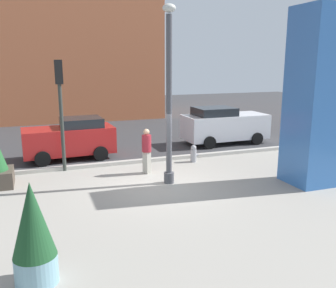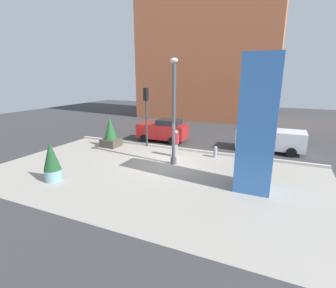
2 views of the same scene
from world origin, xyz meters
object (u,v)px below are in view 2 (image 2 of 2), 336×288
art_pillar_blue (258,125)px  pedestrian_by_curb (176,142)px  traffic_light_far_side (146,107)px  car_far_lane (269,138)px  potted_plant_mid_plaza (111,134)px  car_curb_east (163,130)px  fire_hydrant (215,152)px  lamp_post (174,115)px  potted_plant_curbside (52,161)px

art_pillar_blue → pedestrian_by_curb: bearing=149.1°
traffic_light_far_side → car_far_lane: bearing=15.8°
potted_plant_mid_plaza → car_curb_east: size_ratio=0.56×
fire_hydrant → car_far_lane: car_far_lane is taller
potted_plant_mid_plaza → car_far_lane: potted_plant_mid_plaza is taller
car_far_lane → car_curb_east: car_far_lane is taller
car_curb_east → art_pillar_blue: bearing=-40.0°
art_pillar_blue → lamp_post: bearing=160.6°
potted_plant_curbside → traffic_light_far_side: (1.14, 7.68, 1.90)m
potted_plant_mid_plaza → fire_hydrant: 7.83m
car_far_lane → car_curb_east: 7.96m
art_pillar_blue → car_curb_east: art_pillar_blue is taller
traffic_light_far_side → car_curb_east: 2.82m
art_pillar_blue → potted_plant_curbside: (-9.24, -3.15, -1.99)m
potted_plant_mid_plaza → pedestrian_by_curb: 5.41m
fire_hydrant → car_far_lane: bearing=44.0°
lamp_post → car_far_lane: size_ratio=1.36×
potted_plant_mid_plaza → car_curb_east: 4.21m
lamp_post → fire_hydrant: 3.99m
potted_plant_curbside → car_far_lane: size_ratio=0.46×
traffic_light_far_side → pedestrian_by_curb: (2.97, -1.46, -1.95)m
fire_hydrant → traffic_light_far_side: 5.96m
lamp_post → potted_plant_curbside: bearing=-133.1°
traffic_light_far_side → potted_plant_mid_plaza: bearing=-154.3°
potted_plant_curbside → pedestrian_by_curb: 7.45m
potted_plant_mid_plaza → pedestrian_by_curb: (5.40, -0.29, -0.01)m
fire_hydrant → traffic_light_far_side: size_ratio=0.17×
potted_plant_mid_plaza → car_far_lane: size_ratio=0.50×
potted_plant_mid_plaza → car_curb_east: (2.87, 3.07, -0.08)m
traffic_light_far_side → pedestrian_by_curb: bearing=-26.2°
car_curb_east → pedestrian_by_curb: bearing=-53.1°
lamp_post → potted_plant_mid_plaza: size_ratio=2.71×
potted_plant_curbside → potted_plant_mid_plaza: size_ratio=0.93×
car_curb_east → pedestrian_by_curb: 4.21m
fire_hydrant → car_curb_east: car_curb_east is taller
fire_hydrant → pedestrian_by_curb: (-2.38, -0.91, 0.61)m
art_pillar_blue → car_far_lane: bearing=87.6°
car_curb_east → car_far_lane: bearing=3.4°
traffic_light_far_side → fire_hydrant: bearing=-5.9°
art_pillar_blue → fire_hydrant: art_pillar_blue is taller
potted_plant_curbside → lamp_post: bearing=46.9°
potted_plant_mid_plaza → traffic_light_far_side: bearing=25.7°
fire_hydrant → traffic_light_far_side: (-5.35, 0.55, 2.56)m
fire_hydrant → art_pillar_blue: bearing=-55.3°
car_curb_east → pedestrian_by_curb: (2.53, -3.37, 0.07)m
potted_plant_mid_plaza → car_far_lane: (10.82, 3.55, -0.01)m
car_curb_east → potted_plant_curbside: bearing=-99.4°
potted_plant_mid_plaza → fire_hydrant: (7.78, 0.61, -0.62)m
art_pillar_blue → potted_plant_mid_plaza: bearing=162.3°
car_far_lane → potted_plant_curbside: bearing=-133.4°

